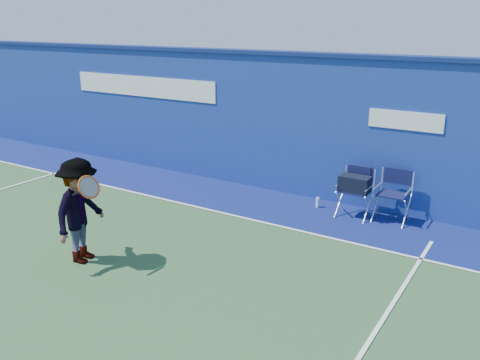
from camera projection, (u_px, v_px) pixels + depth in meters
The scene contains 8 objects.
ground at pixel (75, 269), 7.92m from camera, with size 80.00×80.00×0.00m, color #2D522B.
stadium_wall at pixel (248, 118), 11.66m from camera, with size 24.00×0.50×3.08m.
out_of_bounds_strip at pixel (222, 195), 11.23m from camera, with size 24.00×1.80×0.01m, color navy.
court_lines at pixel (104, 254), 8.40m from camera, with size 24.00×12.00×0.01m.
directors_chair_left at pixel (355, 196), 9.92m from camera, with size 0.58×0.54×0.98m.
directors_chair_right at pixel (392, 206), 9.73m from camera, with size 0.59×0.53×0.99m.
water_bottle at pixel (318, 203), 10.49m from camera, with size 0.07×0.07×0.21m, color white.
tennis_player at pixel (80, 211), 7.97m from camera, with size 0.95×1.22×1.70m.
Camera 1 is at (5.95, -4.68, 3.73)m, focal length 38.00 mm.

